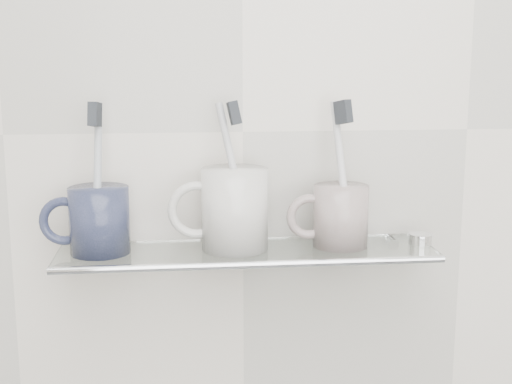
{
  "coord_description": "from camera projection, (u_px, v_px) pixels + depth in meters",
  "views": [
    {
      "loc": [
        -0.08,
        0.13,
        1.36
      ],
      "look_at": [
        0.01,
        1.04,
        1.18
      ],
      "focal_mm": 50.0,
      "sensor_mm": 36.0,
      "label": 1
    }
  ],
  "objects": [
    {
      "name": "mug_right",
      "position": [
        341.0,
        216.0,
        0.96
      ],
      "size": [
        0.09,
        0.09,
        0.08
      ],
      "primitive_type": "cylinder",
      "rotation": [
        0.0,
        0.0,
        -0.2
      ],
      "color": "silver",
      "rests_on": "shelf_glass"
    },
    {
      "name": "toothbrush_center",
      "position": [
        235.0,
        174.0,
        0.93
      ],
      "size": [
        0.05,
        0.03,
        0.19
      ],
      "primitive_type": "cylinder",
      "rotation": [
        -0.14,
        -0.19,
        0.1
      ],
      "color": "beige",
      "rests_on": "mug_center"
    },
    {
      "name": "mug_center",
      "position": [
        235.0,
        209.0,
        0.94
      ],
      "size": [
        0.1,
        0.1,
        0.11
      ],
      "primitive_type": "cylinder",
      "rotation": [
        0.0,
        0.0,
        -0.18
      ],
      "color": "silver",
      "rests_on": "shelf_glass"
    },
    {
      "name": "mug_left_handle",
      "position": [
        64.0,
        221.0,
        0.92
      ],
      "size": [
        0.06,
        0.01,
        0.06
      ],
      "primitive_type": "torus",
      "rotation": [
        1.57,
        0.0,
        0.0
      ],
      "color": "#192032",
      "rests_on": "mug_left"
    },
    {
      "name": "toothbrush_right",
      "position": [
        342.0,
        172.0,
        0.95
      ],
      "size": [
        0.03,
        0.05,
        0.19
      ],
      "primitive_type": "cylinder",
      "rotation": [
        -0.21,
        0.02,
        0.55
      ],
      "color": "white",
      "rests_on": "mug_right"
    },
    {
      "name": "wall_back",
      "position": [
        243.0,
        132.0,
        0.98
      ],
      "size": [
        2.5,
        0.0,
        2.5
      ],
      "primitive_type": "plane",
      "rotation": [
        1.57,
        0.0,
        0.0
      ],
      "color": "silver",
      "rests_on": "ground"
    },
    {
      "name": "shelf_glass",
      "position": [
        247.0,
        252.0,
        0.95
      ],
      "size": [
        0.5,
        0.12,
        0.01
      ],
      "primitive_type": "cube",
      "color": "silver",
      "rests_on": "wall_back"
    },
    {
      "name": "chrome_cap",
      "position": [
        421.0,
        239.0,
        0.98
      ],
      "size": [
        0.03,
        0.03,
        0.01
      ],
      "primitive_type": "cylinder",
      "color": "silver",
      "rests_on": "shelf_glass"
    },
    {
      "name": "mug_left",
      "position": [
        99.0,
        220.0,
        0.92
      ],
      "size": [
        0.09,
        0.09,
        0.09
      ],
      "primitive_type": "cylinder",
      "rotation": [
        0.0,
        0.0,
        -0.22
      ],
      "color": "#192032",
      "rests_on": "shelf_glass"
    },
    {
      "name": "shelf_rail",
      "position": [
        251.0,
        265.0,
        0.89
      ],
      "size": [
        0.5,
        0.01,
        0.01
      ],
      "primitive_type": "cylinder",
      "rotation": [
        0.0,
        1.57,
        0.0
      ],
      "color": "silver",
      "rests_on": "shelf_glass"
    },
    {
      "name": "mug_right_handle",
      "position": [
        309.0,
        217.0,
        0.95
      ],
      "size": [
        0.06,
        0.01,
        0.06
      ],
      "primitive_type": "torus",
      "rotation": [
        1.57,
        0.0,
        0.0
      ],
      "color": "silver",
      "rests_on": "mug_right"
    },
    {
      "name": "bristles_right",
      "position": [
        343.0,
        112.0,
        0.93
      ],
      "size": [
        0.02,
        0.03,
        0.03
      ],
      "primitive_type": "cube",
      "rotation": [
        -0.21,
        0.02,
        0.55
      ],
      "color": "#25292E",
      "rests_on": "toothbrush_right"
    },
    {
      "name": "bracket_right",
      "position": [
        390.0,
        246.0,
        1.02
      ],
      "size": [
        0.02,
        0.03,
        0.02
      ],
      "primitive_type": "cylinder",
      "rotation": [
        1.57,
        0.0,
        0.0
      ],
      "color": "silver",
      "rests_on": "wall_back"
    },
    {
      "name": "bracket_left",
      "position": [
        92.0,
        255.0,
        0.97
      ],
      "size": [
        0.02,
        0.03,
        0.02
      ],
      "primitive_type": "cylinder",
      "rotation": [
        1.57,
        0.0,
        0.0
      ],
      "color": "silver",
      "rests_on": "wall_back"
    },
    {
      "name": "bristles_center",
      "position": [
        234.0,
        113.0,
        0.91
      ],
      "size": [
        0.02,
        0.03,
        0.03
      ],
      "primitive_type": "cube",
      "rotation": [
        -0.14,
        -0.19,
        0.1
      ],
      "color": "#25292E",
      "rests_on": "toothbrush_center"
    },
    {
      "name": "toothbrush_left",
      "position": [
        98.0,
        177.0,
        0.91
      ],
      "size": [
        0.02,
        0.04,
        0.19
      ],
      "primitive_type": "cylinder",
      "rotation": [
        -0.16,
        0.01,
        -0.21
      ],
      "color": "#A9B4BA",
      "rests_on": "mug_left"
    },
    {
      "name": "bristles_left",
      "position": [
        95.0,
        114.0,
        0.9
      ],
      "size": [
        0.02,
        0.03,
        0.03
      ],
      "primitive_type": "cube",
      "rotation": [
        -0.16,
        0.01,
        -0.21
      ],
      "color": "#25292E",
      "rests_on": "toothbrush_left"
    },
    {
      "name": "mug_center_handle",
      "position": [
        197.0,
        210.0,
        0.93
      ],
      "size": [
        0.08,
        0.01,
        0.08
      ],
      "primitive_type": "torus",
      "rotation": [
        1.57,
        0.0,
        0.0
      ],
      "color": "silver",
      "rests_on": "mug_center"
    }
  ]
}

